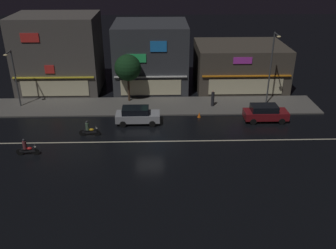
% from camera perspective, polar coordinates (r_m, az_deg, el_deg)
% --- Properties ---
extents(ground_plane, '(140.00, 140.00, 0.00)m').
position_cam_1_polar(ground_plane, '(32.79, -2.92, -2.67)').
color(ground_plane, black).
extents(lane_divider_stripe, '(34.49, 0.16, 0.01)m').
position_cam_1_polar(lane_divider_stripe, '(32.79, -2.92, -2.66)').
color(lane_divider_stripe, beige).
rests_on(lane_divider_stripe, ground).
extents(sidewalk_far, '(36.30, 5.02, 0.14)m').
position_cam_1_polar(sidewalk_far, '(40.04, -2.70, 2.90)').
color(sidewalk_far, '#5B5954').
rests_on(sidewalk_far, ground).
extents(storefront_left_block, '(8.63, 8.19, 7.84)m').
position_cam_1_polar(storefront_left_block, '(44.98, -2.68, 10.67)').
color(storefront_left_block, '#383A3F').
rests_on(storefront_left_block, ground).
extents(storefront_center_block, '(10.69, 8.31, 5.21)m').
position_cam_1_polar(storefront_center_block, '(46.47, 11.08, 9.03)').
color(storefront_center_block, '#4C443A').
rests_on(storefront_center_block, ground).
extents(storefront_right_block, '(9.52, 7.21, 8.89)m').
position_cam_1_polar(storefront_right_block, '(45.90, -16.67, 10.61)').
color(storefront_right_block, '#56514C').
rests_on(storefront_right_block, ground).
extents(streetlamp_west, '(0.44, 1.64, 6.17)m').
position_cam_1_polar(streetlamp_west, '(41.60, -22.93, 7.30)').
color(streetlamp_west, '#47494C').
rests_on(streetlamp_west, sidewalk_far).
extents(streetlamp_mid, '(0.44, 1.64, 7.83)m').
position_cam_1_polar(streetlamp_mid, '(40.33, 15.87, 9.11)').
color(streetlamp_mid, '#47494C').
rests_on(streetlamp_mid, sidewalk_far).
extents(pedestrian_on_sidewalk, '(0.34, 0.34, 1.78)m').
position_cam_1_polar(pedestrian_on_sidewalk, '(39.87, 7.00, 4.02)').
color(pedestrian_on_sidewalk, '#232328').
rests_on(pedestrian_on_sidewalk, sidewalk_far).
extents(street_tree, '(2.88, 2.88, 5.28)m').
position_cam_1_polar(street_tree, '(40.23, -6.31, 8.79)').
color(street_tree, '#473323').
rests_on(street_tree, sidewalk_far).
extents(parked_car_near_kerb, '(4.30, 1.98, 1.67)m').
position_cam_1_polar(parked_car_near_kerb, '(35.96, -4.82, 1.48)').
color(parked_car_near_kerb, '#9EA0A5').
rests_on(parked_car_near_kerb, ground).
extents(parked_car_trailing, '(4.30, 1.98, 1.67)m').
position_cam_1_polar(parked_car_trailing, '(37.61, 14.93, 1.79)').
color(parked_car_trailing, maroon).
rests_on(parked_car_trailing, ground).
extents(motorcycle_lead, '(1.90, 0.60, 1.52)m').
position_cam_1_polar(motorcycle_lead, '(34.25, -12.28, -0.78)').
color(motorcycle_lead, black).
rests_on(motorcycle_lead, ground).
extents(motorcycle_following, '(1.90, 0.60, 1.52)m').
position_cam_1_polar(motorcycle_following, '(32.58, -21.23, -3.49)').
color(motorcycle_following, black).
rests_on(motorcycle_following, ground).
extents(traffic_cone, '(0.36, 0.36, 0.55)m').
position_cam_1_polar(traffic_cone, '(37.47, 4.89, 1.52)').
color(traffic_cone, orange).
rests_on(traffic_cone, ground).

